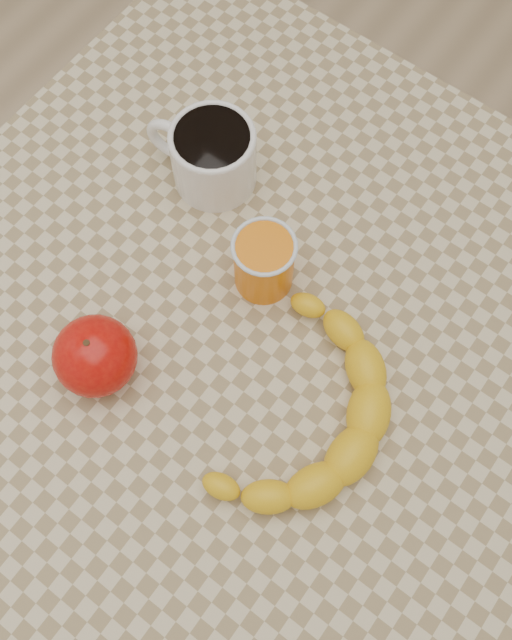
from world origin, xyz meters
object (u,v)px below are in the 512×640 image
Objects in this scene: table at (256,353)px; apple at (95,356)px; orange_juice_glass at (264,262)px; banana at (303,414)px; coffee_mug at (211,154)px.

apple is (-0.10, -0.13, 0.12)m from table.
table is 0.14m from orange_juice_glass.
banana is at bearing 21.83° from apple.
coffee_mug reaches higher than apple.
banana is at bearing -35.01° from coffee_mug.
table is 10.07× the size of orange_juice_glass.
banana is (0.20, 0.08, -0.02)m from apple.
banana is (0.12, -0.10, -0.02)m from orange_juice_glass.
apple is (-0.07, -0.18, -0.00)m from orange_juice_glass.
table is 0.21m from apple.
coffee_mug is 0.26m from apple.
coffee_mug is at bearing 143.46° from banana.
orange_juice_glass is (0.12, -0.07, -0.00)m from coffee_mug.
table is 5.70× the size of coffee_mug.
apple reaches higher than banana.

